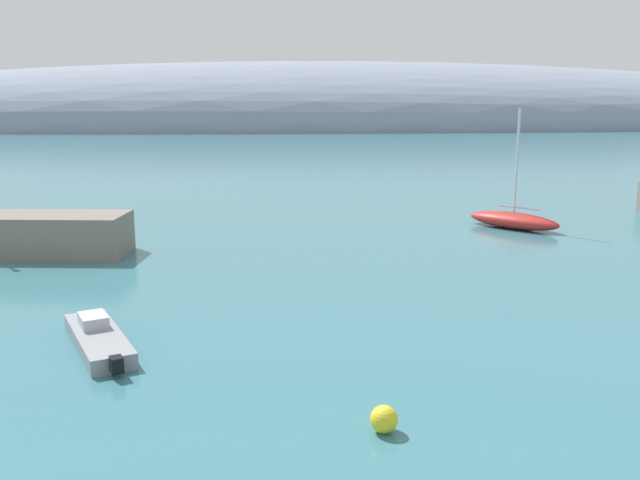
# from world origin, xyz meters

# --- Properties ---
(distant_ridge) EXTENTS (369.39, 82.83, 38.67)m
(distant_ridge) POSITION_xyz_m (18.53, 203.23, 0.00)
(distant_ridge) COLOR gray
(distant_ridge) RESTS_ON ground
(sailboat_red_mid_mooring) EXTENTS (5.52, 5.93, 7.66)m
(sailboat_red_mid_mooring) POSITION_xyz_m (10.49, 37.87, 0.57)
(sailboat_red_mid_mooring) COLOR red
(sailboat_red_mid_mooring) RESTS_ON water
(motorboat_grey_foreground) EXTENTS (3.32, 5.47, 0.93)m
(motorboat_grey_foreground) POSITION_xyz_m (-11.28, 18.45, 0.31)
(motorboat_grey_foreground) COLOR gray
(motorboat_grey_foreground) RESTS_ON water
(mooring_buoy_yellow) EXTENTS (0.70, 0.70, 0.70)m
(mooring_buoy_yellow) POSITION_xyz_m (-2.84, 11.74, 0.35)
(mooring_buoy_yellow) COLOR yellow
(mooring_buoy_yellow) RESTS_ON water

